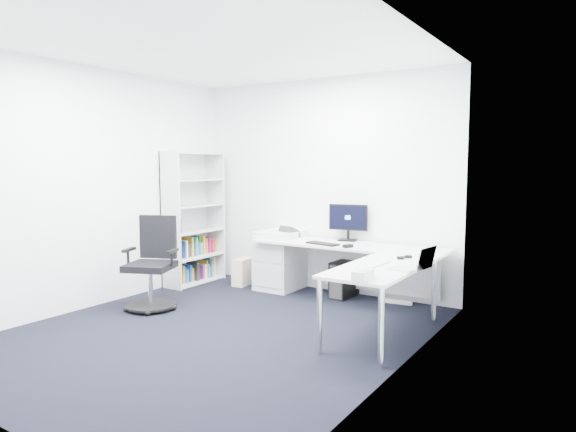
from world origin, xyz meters
The scene contains 21 objects.
ground centered at (0.00, 0.00, 0.00)m, with size 4.20×4.20×0.00m, color black.
ceiling centered at (0.00, 0.00, 2.70)m, with size 4.20×4.20×0.00m, color white.
wall_back centered at (0.00, 2.10, 1.35)m, with size 3.60×0.02×2.70m, color white.
wall_left centered at (-1.80, 0.00, 1.35)m, with size 0.02×4.20×2.70m, color white.
wall_right centered at (1.80, 0.00, 1.35)m, with size 0.02×4.20×2.70m, color white.
l_desk centered at (0.55, 1.40, 0.34)m, with size 2.33×1.31×0.68m, color silver, non-canonical shape.
drawer_pedestal centered at (-0.46, 1.83, 0.38)m, with size 0.50×0.62×0.76m, color silver.
bookshelf centered at (-1.62, 1.45, 0.89)m, with size 0.35×0.89×1.78m, color silver, non-canonical shape.
task_chair centered at (-1.14, 0.22, 0.52)m, with size 0.58×0.58×1.04m, color black, non-canonical shape.
black_pc_tower centered at (0.44, 1.88, 0.22)m, with size 0.20×0.46×0.45m, color black.
beige_pc_tower centered at (-1.00, 1.74, 0.18)m, with size 0.17×0.38×0.36m, color #BFB5A2.
power_strip centered at (1.09, 1.93, 0.02)m, with size 0.37×0.06×0.04m, color silver.
monitor centered at (0.43, 1.98, 0.91)m, with size 0.48×0.15×0.46m, color black, non-canonical shape.
black_keyboard centered at (0.31, 1.55, 0.69)m, with size 0.41×0.15×0.02m, color black.
mouse centered at (0.66, 1.50, 0.70)m, with size 0.07×0.11×0.04m, color black.
desk_phone centered at (-0.33, 1.82, 0.75)m, with size 0.21×0.21×0.15m, color #2D2D30, non-canonical shape.
laptop centered at (1.63, 0.71, 0.79)m, with size 0.32×0.31×0.23m, color silver, non-canonical shape.
white_keyboard centered at (1.32, 0.70, 0.69)m, with size 0.13×0.46×0.02m, color silver.
headphones centered at (1.44, 1.20, 0.70)m, with size 0.11×0.17×0.05m, color black, non-canonical shape.
orange_fruit centered at (1.40, 0.29, 0.72)m, with size 0.09×0.09×0.09m, color orange.
tissue_box centered at (1.48, 0.11, 0.72)m, with size 0.12×0.22×0.08m, color silver.
Camera 1 is at (3.18, -3.68, 1.61)m, focal length 32.00 mm.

